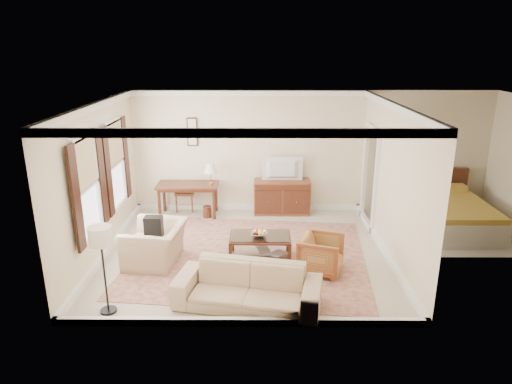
{
  "coord_description": "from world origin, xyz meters",
  "views": [
    {
      "loc": [
        0.26,
        -8.18,
        3.9
      ],
      "look_at": [
        0.2,
        0.3,
        1.15
      ],
      "focal_mm": 32.0,
      "sensor_mm": 36.0,
      "label": 1
    }
  ],
  "objects_px": {
    "sideboard": "(282,197)",
    "coffee_table": "(260,241)",
    "tv": "(282,162)",
    "striped_armchair": "(321,252)",
    "writing_desk": "(188,188)",
    "club_armchair": "(155,238)",
    "sofa": "(248,280)"
  },
  "relations": [
    {
      "from": "sideboard",
      "to": "sofa",
      "type": "distance_m",
      "value": 4.2
    },
    {
      "from": "coffee_table",
      "to": "sideboard",
      "type": "bearing_deg",
      "value": 78.11
    },
    {
      "from": "writing_desk",
      "to": "tv",
      "type": "xyz_separation_m",
      "value": [
        2.23,
        0.15,
        0.61
      ]
    },
    {
      "from": "sideboard",
      "to": "coffee_table",
      "type": "xyz_separation_m",
      "value": [
        -0.53,
        -2.5,
        -0.04
      ]
    },
    {
      "from": "writing_desk",
      "to": "sofa",
      "type": "height_order",
      "value": "sofa"
    },
    {
      "from": "striped_armchair",
      "to": "club_armchair",
      "type": "distance_m",
      "value": 3.05
    },
    {
      "from": "sideboard",
      "to": "club_armchair",
      "type": "xyz_separation_m",
      "value": [
        -2.47,
        -2.66,
        0.09
      ]
    },
    {
      "from": "sideboard",
      "to": "club_armchair",
      "type": "bearing_deg",
      "value": -132.86
    },
    {
      "from": "writing_desk",
      "to": "striped_armchair",
      "type": "height_order",
      "value": "writing_desk"
    },
    {
      "from": "club_armchair",
      "to": "writing_desk",
      "type": "bearing_deg",
      "value": -178.76
    },
    {
      "from": "sideboard",
      "to": "coffee_table",
      "type": "bearing_deg",
      "value": -101.89
    },
    {
      "from": "tv",
      "to": "sideboard",
      "type": "bearing_deg",
      "value": -90.0
    },
    {
      "from": "tv",
      "to": "coffee_table",
      "type": "distance_m",
      "value": 2.69
    },
    {
      "from": "writing_desk",
      "to": "club_armchair",
      "type": "relative_size",
      "value": 1.24
    },
    {
      "from": "tv",
      "to": "striped_armchair",
      "type": "relative_size",
      "value": 1.23
    },
    {
      "from": "club_armchair",
      "to": "striped_armchair",
      "type": "bearing_deg",
      "value": 90.36
    },
    {
      "from": "sideboard",
      "to": "sofa",
      "type": "relative_size",
      "value": 0.59
    },
    {
      "from": "sideboard",
      "to": "tv",
      "type": "xyz_separation_m",
      "value": [
        0.0,
        -0.02,
        0.87
      ]
    },
    {
      "from": "writing_desk",
      "to": "coffee_table",
      "type": "bearing_deg",
      "value": -53.91
    },
    {
      "from": "coffee_table",
      "to": "club_armchair",
      "type": "relative_size",
      "value": 1.0
    },
    {
      "from": "writing_desk",
      "to": "sofa",
      "type": "xyz_separation_m",
      "value": [
        1.5,
        -3.96,
        -0.23
      ]
    },
    {
      "from": "writing_desk",
      "to": "sideboard",
      "type": "xyz_separation_m",
      "value": [
        2.23,
        0.17,
        -0.26
      ]
    },
    {
      "from": "coffee_table",
      "to": "tv",
      "type": "bearing_deg",
      "value": 78.01
    },
    {
      "from": "sofa",
      "to": "striped_armchair",
      "type": "bearing_deg",
      "value": 52.79
    },
    {
      "from": "coffee_table",
      "to": "club_armchair",
      "type": "xyz_separation_m",
      "value": [
        -1.94,
        -0.16,
        0.13
      ]
    },
    {
      "from": "writing_desk",
      "to": "sideboard",
      "type": "height_order",
      "value": "sideboard"
    },
    {
      "from": "sofa",
      "to": "writing_desk",
      "type": "bearing_deg",
      "value": 122.1
    },
    {
      "from": "writing_desk",
      "to": "sideboard",
      "type": "distance_m",
      "value": 2.25
    },
    {
      "from": "club_armchair",
      "to": "sofa",
      "type": "height_order",
      "value": "club_armchair"
    },
    {
      "from": "coffee_table",
      "to": "striped_armchair",
      "type": "height_order",
      "value": "striped_armchair"
    },
    {
      "from": "coffee_table",
      "to": "striped_armchair",
      "type": "distance_m",
      "value": 1.19
    },
    {
      "from": "tv",
      "to": "striped_armchair",
      "type": "bearing_deg",
      "value": 100.52
    }
  ]
}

